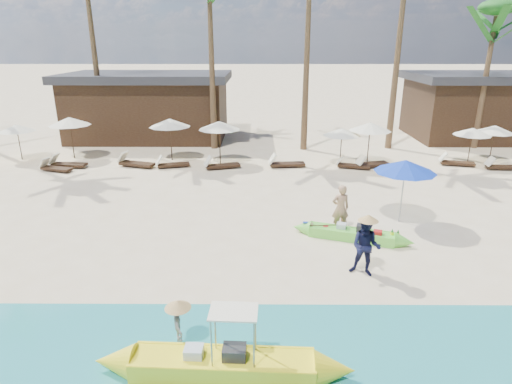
{
  "coord_description": "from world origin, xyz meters",
  "views": [
    {
      "loc": [
        -0.6,
        -11.68,
        6.24
      ],
      "look_at": [
        -0.69,
        2.0,
        1.42
      ],
      "focal_mm": 30.0,
      "sensor_mm": 36.0,
      "label": 1
    }
  ],
  "objects_px": {
    "green_canoe": "(351,234)",
    "yellow_canoe": "(223,365)",
    "tourist": "(340,208)",
    "blue_umbrella": "(405,166)"
  },
  "relations": [
    {
      "from": "tourist",
      "to": "yellow_canoe",
      "type": "bearing_deg",
      "value": 55.43
    },
    {
      "from": "green_canoe",
      "to": "tourist",
      "type": "bearing_deg",
      "value": 130.66
    },
    {
      "from": "green_canoe",
      "to": "yellow_canoe",
      "type": "height_order",
      "value": "yellow_canoe"
    },
    {
      "from": "tourist",
      "to": "blue_umbrella",
      "type": "bearing_deg",
      "value": -168.06
    },
    {
      "from": "green_canoe",
      "to": "yellow_canoe",
      "type": "distance_m",
      "value": 7.26
    },
    {
      "from": "yellow_canoe",
      "to": "tourist",
      "type": "bearing_deg",
      "value": 65.64
    },
    {
      "from": "yellow_canoe",
      "to": "blue_umbrella",
      "type": "bearing_deg",
      "value": 55.42
    },
    {
      "from": "green_canoe",
      "to": "blue_umbrella",
      "type": "distance_m",
      "value": 3.21
    },
    {
      "from": "green_canoe",
      "to": "yellow_canoe",
      "type": "bearing_deg",
      "value": -102.88
    },
    {
      "from": "yellow_canoe",
      "to": "blue_umbrella",
      "type": "height_order",
      "value": "blue_umbrella"
    }
  ]
}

